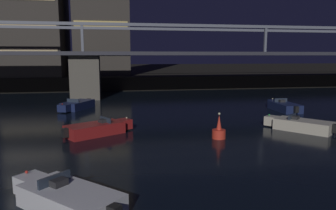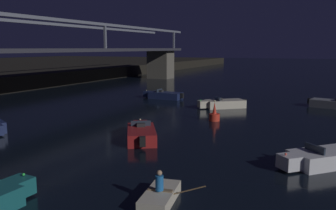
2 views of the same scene
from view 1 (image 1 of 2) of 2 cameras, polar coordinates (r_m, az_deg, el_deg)
The scene contains 9 objects.
far_riverbank at distance 90.79m, azimuth -12.14°, elevation 5.75°, with size 240.00×80.00×2.20m, color black.
river_bridge at distance 42.76m, azimuth -14.51°, elevation 7.21°, with size 98.69×6.40×9.38m.
tower_west_tall at distance 58.92m, azimuth -22.63°, elevation 14.51°, with size 9.48×12.97×20.09m.
speedboat_near_center at distance 25.69m, azimuth 22.45°, elevation -3.29°, with size 4.10×4.62×1.16m.
speedboat_mid_left at distance 34.56m, azimuth -15.91°, elevation -0.03°, with size 3.42×4.94×1.16m.
speedboat_mid_center at distance 23.09m, azimuth -12.38°, elevation -4.12°, with size 4.84×3.67×1.16m.
speedboat_mid_right at distance 12.50m, azimuth -17.61°, elevation -15.51°, with size 4.40×4.38×1.16m.
speedboat_far_right at distance 34.44m, azimuth 19.84°, elevation -0.24°, with size 1.90×5.21×1.16m.
channel_buoy at distance 21.72m, azimuth 9.02°, elevation -4.67°, with size 0.90×0.90×1.76m.
Camera 1 is at (3.24, -7.52, 5.45)m, focal length 34.32 mm.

